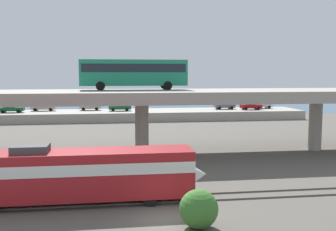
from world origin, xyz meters
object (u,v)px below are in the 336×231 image
Objects in this scene: parked_car_1 at (120,107)px; parked_car_3 at (11,109)px; parked_car_7 at (262,105)px; parked_car_0 at (43,107)px; parked_car_2 at (251,106)px; transit_bus_on_overpass at (134,72)px; parked_car_4 at (225,105)px; parked_car_5 at (90,106)px; train_locomotive at (86,172)px.

parked_car_1 is 0.96× the size of parked_car_3.
parked_car_0 is at bearing 179.40° from parked_car_7.
parked_car_2 and parked_car_7 have the same top height.
transit_bus_on_overpass is at bearing -128.68° from parked_car_2.
parked_car_4 is 1.01× the size of parked_car_5.
parked_car_0 is at bearing 102.13° from train_locomotive.
parked_car_2 is at bearing -5.84° from parked_car_5.
parked_car_5 is at bearing -2.85° from parked_car_4.
parked_car_1 is at bearing 86.03° from train_locomotive.
transit_bus_on_overpass is 2.65× the size of parked_car_3.
train_locomotive is 4.23× the size of parked_car_5.
parked_car_4 is at bearing 64.25° from train_locomotive.
train_locomotive reaches higher than parked_car_3.
parked_car_4 and parked_car_7 have the same top height.
train_locomotive is 51.04m from parked_car_1.
parked_car_0 and parked_car_3 have the same top height.
transit_bus_on_overpass is at bearing -56.69° from parked_car_3.
parked_car_2 is 32.41m from parked_car_5.
transit_bus_on_overpass reaches higher than train_locomotive.
transit_bus_on_overpass reaches higher than parked_car_5.
parked_car_0 is 1.04× the size of parked_car_3.
parked_car_1 is 20.33m from parked_car_3.
train_locomotive is 62.26m from parked_car_7.
train_locomotive reaches higher than parked_car_0.
parked_car_4 is at bearing 2.07° from parked_car_3.
parked_car_7 is at bearing 2.64° from parked_car_3.
parked_car_5 is 1.04× the size of parked_car_7.
parked_car_5 is at bearing 179.10° from parked_car_7.
parked_car_1 is 29.84m from parked_car_7.
parked_car_0 is 9.03m from parked_car_5.
parked_car_0 is (-11.41, 53.05, 0.29)m from train_locomotive.
parked_car_1 is (-0.86, 32.87, -6.69)m from transit_bus_on_overpass.
parked_car_0 and parked_car_7 have the same top height.
transit_bus_on_overpass is 41.29m from parked_car_2.
parked_car_2 is 0.93× the size of parked_car_3.
transit_bus_on_overpass is at bearing 58.62° from parked_car_4.
parked_car_7 is (35.71, -0.56, -0.00)m from parked_car_5.
parked_car_4 is (20.58, 33.74, -6.69)m from transit_bus_on_overpass.
parked_car_4 is (41.76, 1.51, -0.00)m from parked_car_3.
parked_car_2 is 1.05× the size of parked_car_7.
parked_car_1 is (14.94, -2.14, -0.00)m from parked_car_0.
transit_bus_on_overpass is 2.56× the size of parked_car_0.
parked_car_7 is at bearing 57.63° from train_locomotive.
parked_car_5 is at bearing 11.27° from parked_car_3.
parked_car_0 is at bearing 114.29° from transit_bus_on_overpass.
parked_car_3 is at bearing 179.47° from parked_car_2.
parked_car_5 is (-27.36, 1.36, -0.00)m from parked_car_4.
train_locomotive is 19.84m from transit_bus_on_overpass.
parked_car_4 is at bearing -2.85° from parked_car_5.
transit_bus_on_overpass is at bearing 76.30° from train_locomotive.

